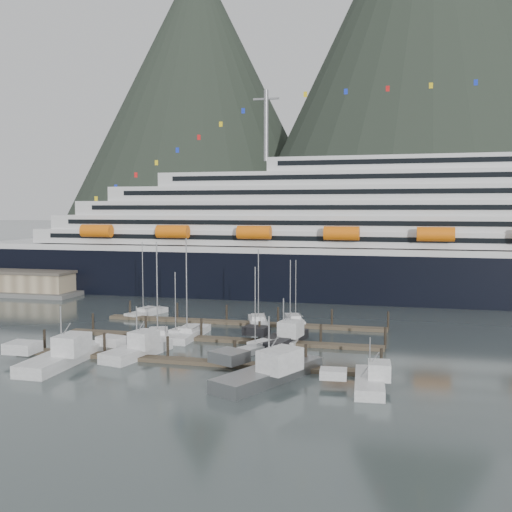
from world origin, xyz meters
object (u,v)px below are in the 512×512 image
Objects in this scene: cruise_ship at (447,243)px; sailboat_a at (158,337)px; sailboat_b at (190,335)px; sailboat_g at (295,320)px; sailboat_d at (260,348)px; trawler_c at (268,372)px; trawler_e at (282,338)px; trawler_b at (136,349)px; sailboat_c at (179,335)px; sailboat_h at (291,340)px; trawler_d at (368,380)px; sailboat_f at (258,323)px; trawler_a at (61,356)px; sailboat_e at (147,313)px.

cruise_ship is 70.18m from sailboat_a.
sailboat_b is 1.40× the size of sailboat_g.
trawler_c is at bearing -135.77° from sailboat_d.
sailboat_g is 0.95× the size of trawler_e.
trawler_b is at bearing 141.41° from sailboat_d.
cruise_ship reaches higher than sailboat_a.
sailboat_c is 0.83× the size of sailboat_h.
sailboat_a is 9.81m from trawler_b.
cruise_ship is 57.24m from sailboat_h.
sailboat_b is 1.30× the size of sailboat_d.
trawler_b is at bearing -174.73° from sailboat_c.
sailboat_d is 1.02× the size of trawler_e.
trawler_d is at bearing -99.85° from cruise_ship.
sailboat_d is at bearing 176.84° from sailboat_f.
sailboat_a is 26.21m from trawler_c.
sailboat_g reaches higher than trawler_a.
sailboat_h is 1.06× the size of trawler_b.
sailboat_f is at bearing 41.27° from trawler_c.
cruise_ship is 13.44× the size of sailboat_b.
trawler_b is 20.78m from trawler_e.
cruise_ship reaches higher than sailboat_b.
cruise_ship is 51.86m from sailboat_f.
sailboat_g is (0.89, 21.42, -0.01)m from sailboat_d.
sailboat_e is at bearing 6.51° from sailboat_a.
trawler_b is (-15.99, -28.30, 0.54)m from sailboat_g.
trawler_e is (-1.02, -1.28, 0.52)m from sailboat_h.
sailboat_b is at bearing 96.19° from trawler_e.
sailboat_g is 0.69× the size of trawler_c.
sailboat_b is at bearing -56.71° from sailboat_c.
sailboat_b is 21.20m from trawler_a.
trawler_d is at bearing -110.97° from sailboat_c.
cruise_ship is 65.49m from sailboat_e.
sailboat_a is at bearing 58.70° from trawler_d.
cruise_ship reaches higher than trawler_e.
sailboat_c is at bearing -26.08° from trawler_a.
trawler_d is (30.58, -6.70, -0.11)m from trawler_b.
sailboat_d is at bearing -60.31° from trawler_a.
sailboat_h is at bearing -103.49° from sailboat_a.
sailboat_a reaches higher than sailboat_c.
sailboat_b is at bearing 51.39° from trawler_d.
trawler_d is at bearing -133.78° from trawler_e.
sailboat_e is 1.11× the size of sailboat_h.
cruise_ship reaches higher than sailboat_h.
sailboat_h reaches higher than sailboat_c.
sailboat_b is 14.09m from sailboat_f.
sailboat_d is 20.60m from trawler_d.
sailboat_f is (11.67, 14.59, -0.02)m from sailboat_a.
cruise_ship reaches higher than sailboat_g.
sailboat_b is 1.06× the size of trawler_a.
sailboat_f is 1.19× the size of sailboat_g.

